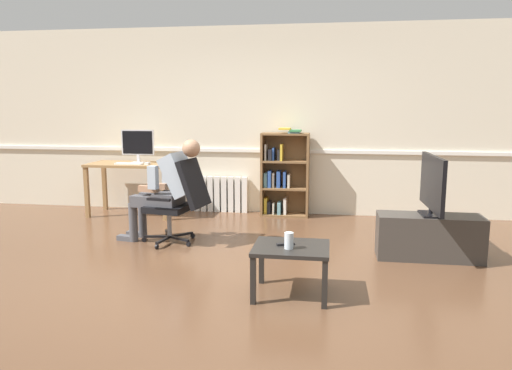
{
  "coord_description": "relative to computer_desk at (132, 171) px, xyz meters",
  "views": [
    {
      "loc": [
        0.97,
        -4.39,
        1.58
      ],
      "look_at": [
        0.15,
        0.85,
        0.7
      ],
      "focal_mm": 33.92,
      "sensor_mm": 36.0,
      "label": 1
    }
  ],
  "objects": [
    {
      "name": "tv_stand",
      "position": [
        3.85,
        -1.48,
        -0.41
      ],
      "size": [
        1.05,
        0.37,
        0.46
      ],
      "color": "#3D3833",
      "rests_on": "ground_plane"
    },
    {
      "name": "spare_remote",
      "position": [
        2.47,
        -2.66,
        -0.21
      ],
      "size": [
        0.15,
        0.09,
        0.02
      ],
      "primitive_type": "cube",
      "rotation": [
        0.0,
        0.0,
        1.96
      ],
      "color": "black",
      "rests_on": "coffee_table"
    },
    {
      "name": "bookshelf",
      "position": [
        2.15,
        0.29,
        -0.06
      ],
      "size": [
        0.68,
        0.3,
        1.26
      ],
      "color": "brown",
      "rests_on": "ground_plane"
    },
    {
      "name": "radiator",
      "position": [
        1.21,
        0.39,
        -0.38
      ],
      "size": [
        0.81,
        0.08,
        0.53
      ],
      "color": "white",
      "rests_on": "ground_plane"
    },
    {
      "name": "computer_mouse",
      "position": [
        0.28,
        -0.12,
        0.13
      ],
      "size": [
        0.06,
        0.1,
        0.03
      ],
      "primitive_type": "cube",
      "color": "white",
      "rests_on": "computer_desk"
    },
    {
      "name": "tv_screen",
      "position": [
        3.85,
        -1.48,
        0.14
      ],
      "size": [
        0.21,
        0.92,
        0.62
      ],
      "rotation": [
        0.0,
        0.0,
        1.6
      ],
      "color": "black",
      "rests_on": "tv_stand"
    },
    {
      "name": "coffee_table",
      "position": [
        2.52,
        -2.68,
        -0.28
      ],
      "size": [
        0.63,
        0.53,
        0.43
      ],
      "color": "black",
      "rests_on": "ground_plane"
    },
    {
      "name": "person_seated",
      "position": [
        0.97,
        -1.3,
        0.0
      ],
      "size": [
        1.04,
        0.47,
        1.2
      ],
      "rotation": [
        0.0,
        0.0,
        -1.74
      ],
      "color": "#4C4C51",
      "rests_on": "ground_plane"
    },
    {
      "name": "computer_desk",
      "position": [
        0.0,
        0.0,
        0.0
      ],
      "size": [
        1.23,
        0.63,
        0.76
      ],
      "color": "#9E7547",
      "rests_on": "ground_plane"
    },
    {
      "name": "keyboard",
      "position": [
        0.01,
        -0.14,
        0.12
      ],
      "size": [
        0.39,
        0.12,
        0.02
      ],
      "primitive_type": "cube",
      "color": "white",
      "rests_on": "computer_desk"
    },
    {
      "name": "office_chair",
      "position": [
        1.14,
        -1.33,
        -0.12
      ],
      "size": [
        0.8,
        0.62,
        0.98
      ],
      "rotation": [
        0.0,
        0.0,
        -1.74
      ],
      "color": "black",
      "rests_on": "ground_plane"
    },
    {
      "name": "ground_plane",
      "position": [
        1.86,
        -2.15,
        -0.64
      ],
      "size": [
        18.0,
        18.0,
        0.0
      ],
      "primitive_type": "plane",
      "color": "brown"
    },
    {
      "name": "imac_monitor",
      "position": [
        0.07,
        0.08,
        0.38
      ],
      "size": [
        0.49,
        0.14,
        0.47
      ],
      "color": "silver",
      "rests_on": "computer_desk"
    },
    {
      "name": "back_wall",
      "position": [
        1.86,
        0.5,
        0.7
      ],
      "size": [
        12.0,
        0.13,
        2.7
      ],
      "color": "beige",
      "rests_on": "ground_plane"
    },
    {
      "name": "drinking_glass",
      "position": [
        2.51,
        -2.75,
        -0.15
      ],
      "size": [
        0.08,
        0.08,
        0.13
      ],
      "primitive_type": "cylinder",
      "color": "silver",
      "rests_on": "coffee_table"
    }
  ]
}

